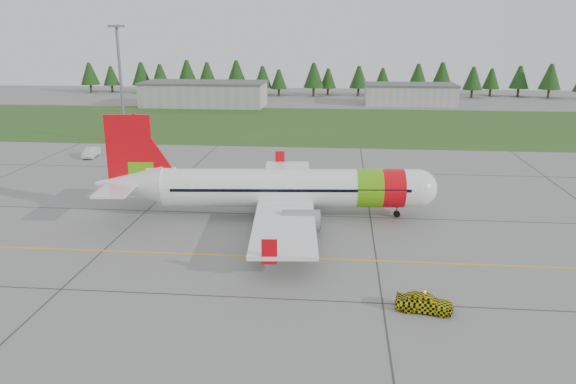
# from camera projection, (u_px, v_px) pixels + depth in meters

# --- Properties ---
(ground) EXTENTS (320.00, 320.00, 0.00)m
(ground) POSITION_uv_depth(u_px,v_px,m) (250.00, 298.00, 42.64)
(ground) COLOR gray
(ground) RESTS_ON ground
(aircraft) EXTENTS (36.74, 33.96, 11.13)m
(aircraft) POSITION_uv_depth(u_px,v_px,m) (282.00, 188.00, 60.29)
(aircraft) COLOR white
(aircraft) RESTS_ON ground
(follow_me_car) EXTENTS (1.67, 1.88, 4.14)m
(follow_me_car) POSITION_uv_depth(u_px,v_px,m) (426.00, 285.00, 40.06)
(follow_me_car) COLOR #F7ED0D
(follow_me_car) RESTS_ON ground
(service_van) EXTENTS (1.82, 1.74, 4.77)m
(service_van) POSITION_uv_depth(u_px,v_px,m) (90.00, 142.00, 89.12)
(service_van) COLOR silver
(service_van) RESTS_ON ground
(grass_strip) EXTENTS (320.00, 50.00, 0.03)m
(grass_strip) POSITION_uv_depth(u_px,v_px,m) (311.00, 124.00, 121.05)
(grass_strip) COLOR #30561E
(grass_strip) RESTS_ON ground
(taxi_guideline) EXTENTS (120.00, 0.25, 0.02)m
(taxi_guideline) POSITION_uv_depth(u_px,v_px,m) (264.00, 257.00, 50.29)
(taxi_guideline) COLOR gold
(taxi_guideline) RESTS_ON ground
(hangar_west) EXTENTS (32.00, 14.00, 6.00)m
(hangar_west) POSITION_uv_depth(u_px,v_px,m) (204.00, 94.00, 149.73)
(hangar_west) COLOR #A8A8A3
(hangar_west) RESTS_ON ground
(hangar_east) EXTENTS (24.00, 12.00, 5.20)m
(hangar_east) POSITION_uv_depth(u_px,v_px,m) (410.00, 95.00, 152.48)
(hangar_east) COLOR #A8A8A3
(hangar_east) RESTS_ON ground
(floodlight_mast) EXTENTS (0.50, 0.50, 20.00)m
(floodlight_mast) POSITION_uv_depth(u_px,v_px,m) (121.00, 87.00, 98.24)
(floodlight_mast) COLOR slate
(floodlight_mast) RESTS_ON ground
(treeline) EXTENTS (160.00, 8.00, 10.00)m
(treeline) POSITION_uv_depth(u_px,v_px,m) (321.00, 79.00, 173.22)
(treeline) COLOR #1C3F14
(treeline) RESTS_ON ground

